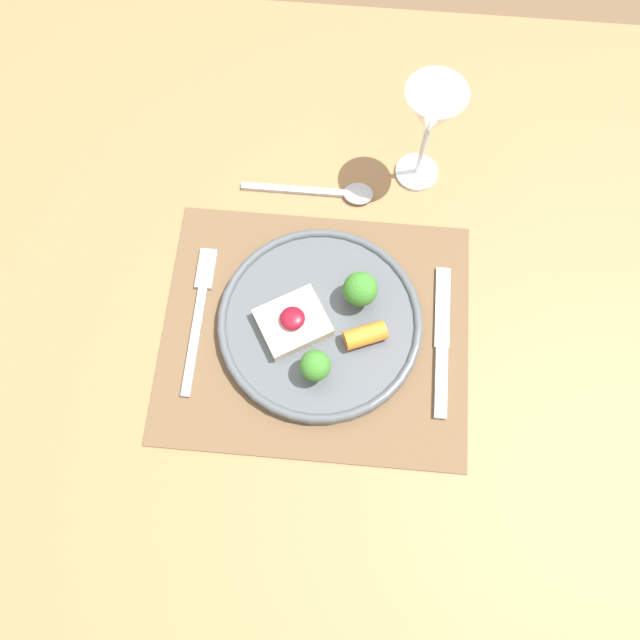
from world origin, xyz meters
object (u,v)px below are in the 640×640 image
fork (200,309)px  wine_glass_near (431,117)px  dinner_plate (321,322)px  spoon (336,192)px  knife (442,351)px

fork → wine_glass_near: wine_glass_near is taller
fork → wine_glass_near: 0.40m
dinner_plate → wine_glass_near: size_ratio=1.54×
spoon → fork: bearing=-135.2°
fork → dinner_plate: bearing=-5.7°
spoon → wine_glass_near: bearing=17.5°
knife → spoon: spoon is taller
fork → knife: 0.34m
fork → spoon: bearing=46.7°
dinner_plate → fork: size_ratio=1.29×
dinner_plate → knife: dinner_plate is taller
knife → wine_glass_near: bearing=97.1°
knife → wine_glass_near: size_ratio=1.19×
dinner_plate → spoon: dinner_plate is taller
knife → spoon: size_ratio=1.09×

